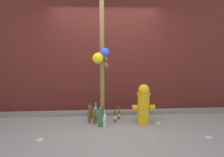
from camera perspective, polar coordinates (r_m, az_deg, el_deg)
name	(u,v)px	position (r m, az deg, el deg)	size (l,w,h in m)	color
ground_plane	(109,130)	(4.37, -0.82, -13.17)	(14.00, 14.00, 0.00)	gray
building_wall	(106,31)	(5.44, -1.68, 12.15)	(10.00, 0.20, 3.88)	#561E19
curb_strip	(107,113)	(5.19, -1.36, -8.97)	(8.00, 0.12, 0.08)	slate
memorial_post	(102,42)	(4.44, -2.68, 9.44)	(0.52, 0.49, 2.99)	olive
fire_hydrant	(144,104)	(4.63, 8.15, -6.47)	(0.47, 0.28, 0.83)	gold
bottle_0	(96,112)	(4.88, -4.21, -8.75)	(0.07, 0.07, 0.38)	#93CCE0
bottle_1	(102,113)	(4.89, -2.62, -8.77)	(0.08, 0.08, 0.38)	#337038
bottle_2	(115,116)	(4.73, 0.84, -9.67)	(0.06, 0.06, 0.32)	brown
bottle_3	(89,116)	(4.69, -5.95, -9.59)	(0.06, 0.06, 0.38)	brown
bottle_4	(119,114)	(4.92, 1.78, -9.20)	(0.06, 0.06, 0.27)	brown
bottle_5	(95,117)	(4.75, -4.41, -9.93)	(0.06, 0.06, 0.29)	brown
bottle_6	(94,119)	(4.63, -4.67, -10.28)	(0.06, 0.06, 0.32)	brown
bottle_7	(105,120)	(4.48, -1.92, -10.68)	(0.07, 0.07, 0.35)	#B2DBEA
bottle_8	(91,111)	(4.94, -5.44, -8.45)	(0.06, 0.06, 0.39)	brown
bottle_9	(100,119)	(4.48, -3.10, -10.36)	(0.08, 0.08, 0.39)	#337038
bottle_10	(101,111)	(4.99, -2.75, -8.45)	(0.06, 0.06, 0.40)	#337038
bottle_11	(103,118)	(4.64, -2.37, -10.06)	(0.06, 0.06, 0.34)	#337038
litter_0	(158,123)	(4.81, 11.84, -11.16)	(0.09, 0.11, 0.01)	silver
litter_1	(40,140)	(4.17, -18.16, -14.76)	(0.12, 0.11, 0.01)	silver
litter_2	(152,136)	(4.16, 10.21, -14.49)	(0.08, 0.11, 0.01)	tan
litter_3	(209,137)	(4.42, 23.70, -13.69)	(0.09, 0.12, 0.01)	silver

